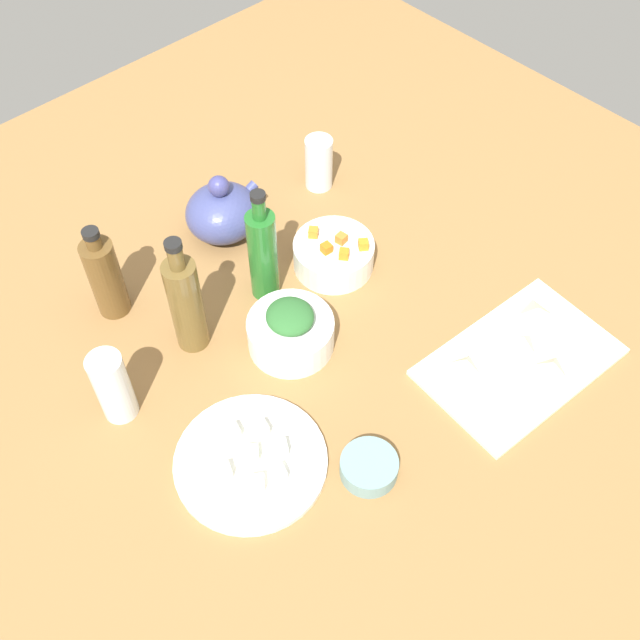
% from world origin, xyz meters
% --- Properties ---
extents(tabletop, '(1.90, 1.90, 0.03)m').
position_xyz_m(tabletop, '(0.00, 0.00, 0.01)').
color(tabletop, olive).
rests_on(tabletop, ground).
extents(cutting_board, '(0.36, 0.24, 0.01)m').
position_xyz_m(cutting_board, '(0.22, -0.28, 0.03)').
color(cutting_board, white).
rests_on(cutting_board, tabletop).
extents(plate_tofu, '(0.25, 0.25, 0.01)m').
position_xyz_m(plate_tofu, '(-0.25, -0.11, 0.04)').
color(plate_tofu, white).
rests_on(plate_tofu, tabletop).
extents(bowl_greens, '(0.15, 0.15, 0.06)m').
position_xyz_m(bowl_greens, '(-0.05, 0.02, 0.06)').
color(bowl_greens, white).
rests_on(bowl_greens, tabletop).
extents(bowl_carrots, '(0.16, 0.16, 0.06)m').
position_xyz_m(bowl_carrots, '(0.14, 0.11, 0.06)').
color(bowl_carrots, white).
rests_on(bowl_carrots, tabletop).
extents(bowl_small_side, '(0.09, 0.09, 0.03)m').
position_xyz_m(bowl_small_side, '(-0.13, -0.25, 0.05)').
color(bowl_small_side, '#729B9D').
rests_on(bowl_small_side, tabletop).
extents(teapot, '(0.16, 0.14, 0.14)m').
position_xyz_m(teapot, '(0.04, 0.33, 0.09)').
color(teapot, '#414882').
rests_on(teapot, tabletop).
extents(bottle_0, '(0.06, 0.06, 0.20)m').
position_xyz_m(bottle_0, '(-0.23, 0.31, 0.12)').
color(bottle_0, brown).
rests_on(bottle_0, tabletop).
extents(bottle_1, '(0.06, 0.06, 0.25)m').
position_xyz_m(bottle_1, '(-0.17, 0.15, 0.14)').
color(bottle_1, brown).
rests_on(bottle_1, tabletop).
extents(bottle_2, '(0.05, 0.05, 0.25)m').
position_xyz_m(bottle_2, '(-0.00, 0.15, 0.13)').
color(bottle_2, '#236B26').
rests_on(bottle_2, tabletop).
extents(drinking_glass_0, '(0.06, 0.06, 0.14)m').
position_xyz_m(drinking_glass_0, '(-0.35, 0.12, 0.10)').
color(drinking_glass_0, white).
rests_on(drinking_glass_0, tabletop).
extents(drinking_glass_1, '(0.06, 0.06, 0.12)m').
position_xyz_m(drinking_glass_1, '(0.28, 0.30, 0.09)').
color(drinking_glass_1, white).
rests_on(drinking_glass_1, tabletop).
extents(carrot_cube_0, '(0.03, 0.03, 0.02)m').
position_xyz_m(carrot_cube_0, '(0.13, 0.07, 0.10)').
color(carrot_cube_0, orange).
rests_on(carrot_cube_0, bowl_carrots).
extents(carrot_cube_1, '(0.03, 0.03, 0.02)m').
position_xyz_m(carrot_cube_1, '(0.17, 0.07, 0.10)').
color(carrot_cube_1, orange).
rests_on(carrot_cube_1, bowl_carrots).
extents(carrot_cube_2, '(0.03, 0.03, 0.02)m').
position_xyz_m(carrot_cube_2, '(0.13, 0.15, 0.10)').
color(carrot_cube_2, orange).
rests_on(carrot_cube_2, bowl_carrots).
extents(carrot_cube_3, '(0.02, 0.02, 0.02)m').
position_xyz_m(carrot_cube_3, '(0.12, 0.11, 0.10)').
color(carrot_cube_3, orange).
rests_on(carrot_cube_3, bowl_carrots).
extents(carrot_cube_4, '(0.02, 0.02, 0.02)m').
position_xyz_m(carrot_cube_4, '(0.15, 0.11, 0.10)').
color(carrot_cube_4, orange).
rests_on(carrot_cube_4, bowl_carrots).
extents(chopped_greens_mound, '(0.10, 0.10, 0.03)m').
position_xyz_m(chopped_greens_mound, '(-0.05, 0.02, 0.11)').
color(chopped_greens_mound, '#2D662F').
rests_on(chopped_greens_mound, bowl_greens).
extents(tofu_cube_0, '(0.03, 0.03, 0.02)m').
position_xyz_m(tofu_cube_0, '(-0.30, -0.10, 0.05)').
color(tofu_cube_0, silver).
rests_on(tofu_cube_0, plate_tofu).
extents(tofu_cube_1, '(0.03, 0.03, 0.02)m').
position_xyz_m(tofu_cube_1, '(-0.27, -0.15, 0.05)').
color(tofu_cube_1, '#FBE5CC').
rests_on(tofu_cube_1, plate_tofu).
extents(tofu_cube_2, '(0.03, 0.03, 0.02)m').
position_xyz_m(tofu_cube_2, '(-0.21, -0.08, 0.05)').
color(tofu_cube_2, '#E5ECCC').
rests_on(tofu_cube_2, plate_tofu).
extents(tofu_cube_3, '(0.03, 0.03, 0.02)m').
position_xyz_m(tofu_cube_3, '(-0.21, -0.13, 0.05)').
color(tofu_cube_3, white).
rests_on(tofu_cube_3, plate_tofu).
extents(tofu_cube_4, '(0.03, 0.03, 0.02)m').
position_xyz_m(tofu_cube_4, '(-0.25, -0.11, 0.05)').
color(tofu_cube_4, '#EAF2CD').
rests_on(tofu_cube_4, plate_tofu).
extents(tofu_cube_5, '(0.03, 0.03, 0.02)m').
position_xyz_m(tofu_cube_5, '(-0.25, -0.06, 0.05)').
color(tofu_cube_5, white).
rests_on(tofu_cube_5, plate_tofu).
extents(tofu_cube_6, '(0.03, 0.03, 0.02)m').
position_xyz_m(tofu_cube_6, '(-0.24, -0.16, 0.05)').
color(tofu_cube_6, white).
rests_on(tofu_cube_6, plate_tofu).
extents(dumpling_0, '(0.06, 0.06, 0.03)m').
position_xyz_m(dumpling_0, '(0.13, -0.23, 0.06)').
color(dumpling_0, beige).
rests_on(dumpling_0, cutting_board).
extents(dumpling_1, '(0.07, 0.06, 0.03)m').
position_xyz_m(dumpling_1, '(0.23, -0.33, 0.06)').
color(dumpling_1, beige).
rests_on(dumpling_1, cutting_board).
extents(dumpling_2, '(0.07, 0.07, 0.02)m').
position_xyz_m(dumpling_2, '(0.32, -0.24, 0.05)').
color(dumpling_2, beige).
rests_on(dumpling_2, cutting_board).
extents(dumpling_3, '(0.05, 0.05, 0.03)m').
position_xyz_m(dumpling_3, '(0.24, -0.26, 0.05)').
color(dumpling_3, beige).
rests_on(dumpling_3, cutting_board).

